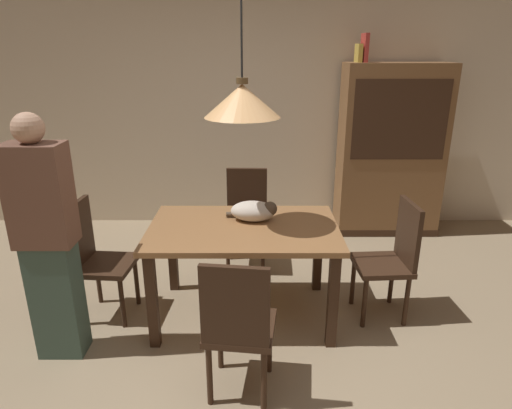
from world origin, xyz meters
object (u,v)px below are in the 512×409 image
Objects in this scene: book_red_tall at (366,48)px; chair_left_side at (97,255)px; chair_far_back at (248,214)px; chair_near_front at (239,324)px; hutch_bookcase at (392,154)px; cat_sleeping at (256,211)px; dining_table at (245,239)px; pendant_lamp at (244,100)px; book_yellow_short at (360,53)px; chair_right_side at (394,255)px; person_standing at (49,242)px.

chair_left_side is at bearing -143.45° from book_red_tall.
book_red_tall reaches higher than chair_far_back.
chair_near_front is 0.50× the size of hutch_bookcase.
chair_left_side is 2.38× the size of cat_sleeping.
chair_left_side is at bearing -147.44° from hutch_bookcase.
chair_near_front reaches higher than dining_table.
chair_near_front is 0.72× the size of pendant_lamp.
book_yellow_short is (2.26, 1.72, 1.43)m from chair_left_side.
hutch_bookcase reaches higher than chair_far_back.
chair_right_side is 0.72× the size of pendant_lamp.
book_yellow_short is (-0.43, 0.00, 1.05)m from hutch_bookcase.
chair_left_side and chair_near_front have the same top height.
chair_near_front is at bearing -142.19° from chair_right_side.
dining_table is at bearing 89.39° from chair_near_front.
chair_far_back is at bearing 47.11° from person_standing.
hutch_bookcase is at bearing 47.24° from cat_sleeping.
chair_far_back is 0.82m from cat_sleeping.
chair_near_front is 3.32× the size of book_red_tall.
book_red_tall is (1.19, 1.73, 0.33)m from pendant_lamp.
pendant_lamp is at bearing -132.18° from hutch_bookcase.
hutch_bookcase is at bearing -0.23° from book_red_tall.
chair_far_back is (0.00, 0.88, -0.14)m from dining_table.
chair_far_back is 1.42m from chair_right_side.
book_yellow_short is at bearing 36.83° from chair_far_back.
cat_sleeping is 1.96× the size of book_yellow_short.
person_standing reaches higher than chair_far_back.
person_standing is at bearing -159.81° from dining_table.
chair_left_side is 0.72× the size of pendant_lamp.
chair_right_side is (1.14, 0.88, 0.00)m from chair_near_front.
cat_sleeping is at bearing -84.09° from chair_far_back.
chair_right_side is 0.50× the size of hutch_bookcase.
cat_sleeping is (0.09, 1.00, 0.32)m from chair_near_front.
book_yellow_short is (1.14, 2.60, 1.43)m from chair_near_front.
book_yellow_short reaches higher than chair_left_side.
cat_sleeping is (1.21, 0.12, 0.32)m from chair_left_side.
dining_table is 1.08× the size of pendant_lamp.
book_red_tall is 3.46m from person_standing.
chair_left_side is 4.65× the size of book_yellow_short.
cat_sleeping is at bearing 23.65° from person_standing.
hutch_bookcase is at bearing 75.82° from chair_right_side.
pendant_lamp is at bearing 20.19° from person_standing.
person_standing is (-1.32, -0.58, 0.00)m from cat_sleeping.
pendant_lamp reaches higher than chair_far_back.
chair_left_side is 3.18m from book_yellow_short.
book_red_tall is at bearing 55.30° from cat_sleeping.
book_red_tall is at bearing 41.94° from person_standing.
person_standing is (-1.23, -0.45, -0.83)m from pendant_lamp.
pendant_lamp is at bearing -123.53° from cat_sleeping.
chair_near_front is (1.12, -0.88, 0.00)m from chair_left_side.
chair_far_back reaches higher than dining_table.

